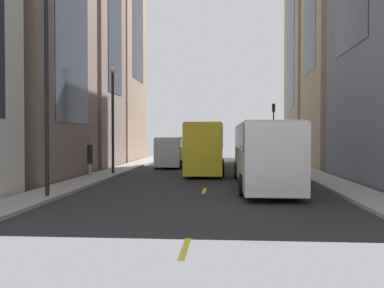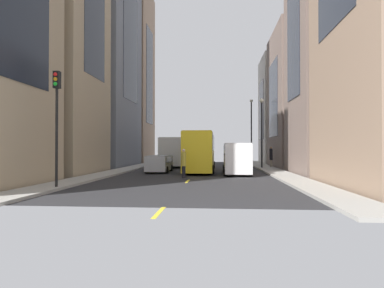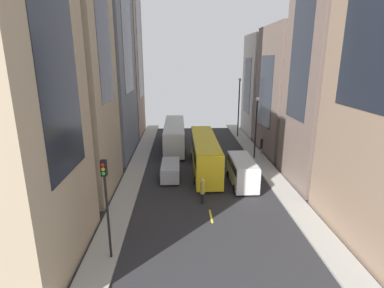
# 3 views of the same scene
# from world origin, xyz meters

# --- Properties ---
(ground_plane) EXTENTS (40.22, 40.22, 0.00)m
(ground_plane) POSITION_xyz_m (0.00, 0.00, 0.00)
(ground_plane) COLOR #28282B
(sidewalk_west) EXTENTS (2.00, 44.00, 0.15)m
(sidewalk_west) POSITION_xyz_m (-7.11, 0.00, 0.07)
(sidewalk_west) COLOR #9E9B93
(sidewalk_west) RESTS_ON ground
(sidewalk_east) EXTENTS (2.00, 44.00, 0.15)m
(sidewalk_east) POSITION_xyz_m (7.11, 0.00, 0.07)
(sidewalk_east) COLOR #9E9B93
(sidewalk_east) RESTS_ON ground
(lane_stripe_0) EXTENTS (0.16, 2.00, 0.01)m
(lane_stripe_0) POSITION_xyz_m (0.00, -21.00, 0.01)
(lane_stripe_0) COLOR yellow
(lane_stripe_0) RESTS_ON ground
(lane_stripe_1) EXTENTS (0.16, 2.00, 0.01)m
(lane_stripe_1) POSITION_xyz_m (0.00, -10.50, 0.01)
(lane_stripe_1) COLOR yellow
(lane_stripe_1) RESTS_ON ground
(lane_stripe_2) EXTENTS (0.16, 2.00, 0.01)m
(lane_stripe_2) POSITION_xyz_m (0.00, 0.00, 0.01)
(lane_stripe_2) COLOR yellow
(lane_stripe_2) RESTS_ON ground
(lane_stripe_3) EXTENTS (0.16, 2.00, 0.01)m
(lane_stripe_3) POSITION_xyz_m (0.00, 10.50, 0.01)
(lane_stripe_3) COLOR yellow
(lane_stripe_3) RESTS_ON ground
(lane_stripe_4) EXTENTS (0.16, 2.00, 0.01)m
(lane_stripe_4) POSITION_xyz_m (0.00, 21.00, 0.01)
(lane_stripe_4) COLOR yellow
(lane_stripe_4) RESTS_ON ground
(building_west_2) EXTENTS (8.58, 11.15, 34.54)m
(building_west_2) POSITION_xyz_m (-12.56, 6.02, 17.27)
(building_west_2) COLOR slate
(building_west_2) RESTS_ON ground
(building_west_3) EXTENTS (9.59, 8.49, 26.10)m
(building_west_3) POSITION_xyz_m (-13.06, 16.83, 13.05)
(building_west_3) COLOR #937760
(building_west_3) RESTS_ON ground
(building_east_1) EXTENTS (10.07, 7.92, 28.11)m
(building_east_1) POSITION_xyz_m (13.29, -4.10, 14.05)
(building_east_1) COLOR #7A665B
(building_east_1) RESTS_ON ground
(building_east_2) EXTENTS (8.68, 9.99, 15.54)m
(building_east_2) POSITION_xyz_m (12.61, 5.95, 7.77)
(building_east_2) COLOR #7A665B
(building_east_2) RESTS_ON ground
(building_east_3) EXTENTS (9.72, 7.82, 15.24)m
(building_east_3) POSITION_xyz_m (13.12, 16.13, 7.62)
(building_east_3) COLOR beige
(building_east_3) RESTS_ON ground
(city_bus_white) EXTENTS (2.80, 12.33, 3.35)m
(city_bus_white) POSITION_xyz_m (-3.04, 8.32, 2.01)
(city_bus_white) COLOR silver
(city_bus_white) RESTS_ON ground
(streetcar_yellow) EXTENTS (2.70, 12.21, 3.59)m
(streetcar_yellow) POSITION_xyz_m (0.33, -0.49, 2.12)
(streetcar_yellow) COLOR yellow
(streetcar_yellow) RESTS_ON ground
(delivery_van_white) EXTENTS (2.25, 5.64, 2.58)m
(delivery_van_white) POSITION_xyz_m (3.55, -4.57, 1.51)
(delivery_van_white) COLOR white
(delivery_van_white) RESTS_ON ground
(car_silver_0) EXTENTS (2.00, 4.58, 1.52)m
(car_silver_0) POSITION_xyz_m (-3.30, -2.54, 0.90)
(car_silver_0) COLOR #B7BABF
(car_silver_0) RESTS_ON ground
(pedestrian_walking_far) EXTENTS (0.37, 0.37, 2.14)m
(pedestrian_walking_far) POSITION_xyz_m (-0.49, -8.24, 1.14)
(pedestrian_walking_far) COLOR black
(pedestrian_walking_far) RESTS_ON ground
(pedestrian_waiting_curb) EXTENTS (0.34, 0.34, 2.20)m
(pedestrian_waiting_curb) POSITION_xyz_m (7.79, 4.32, 1.31)
(pedestrian_waiting_curb) COLOR gray
(pedestrian_waiting_curb) RESTS_ON ground
(traffic_light_near_corner) EXTENTS (0.32, 0.44, 6.11)m
(traffic_light_near_corner) POSITION_xyz_m (-6.51, -15.32, 4.38)
(traffic_light_near_corner) COLOR black
(traffic_light_near_corner) RESTS_ON ground
(streetlamp_near) EXTENTS (0.44, 0.44, 8.79)m
(streetlamp_near) POSITION_xyz_m (6.61, 13.65, 5.39)
(streetlamp_near) COLOR black
(streetlamp_near) RESTS_ON ground
(streetlamp_far) EXTENTS (0.44, 0.44, 7.28)m
(streetlamp_far) POSITION_xyz_m (6.61, 3.00, 4.59)
(streetlamp_far) COLOR black
(streetlamp_far) RESTS_ON ground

